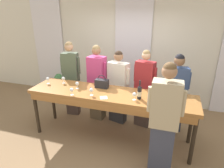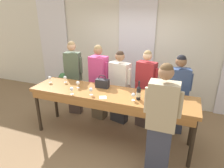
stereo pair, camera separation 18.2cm
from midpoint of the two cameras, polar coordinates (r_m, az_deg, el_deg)
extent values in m
plane|color=#846647|center=(4.28, -1.58, -14.88)|extent=(18.00, 18.00, 0.00)
cube|color=silver|center=(5.41, 5.03, 9.31)|extent=(12.00, 0.06, 2.80)
cube|color=white|center=(6.41, -18.25, 9.74)|extent=(0.94, 0.03, 2.69)
cube|color=white|center=(5.36, 4.85, 8.58)|extent=(0.94, 0.03, 2.69)
cube|color=#9E6633|center=(3.78, -1.72, -3.00)|extent=(3.18, 0.75, 0.07)
cube|color=#9E6633|center=(3.52, -3.67, -6.72)|extent=(3.05, 0.03, 0.12)
cylinder|color=#2D2319|center=(4.48, -21.82, -7.70)|extent=(0.07, 0.07, 0.94)
cylinder|color=#2D2319|center=(3.62, 20.78, -15.05)|extent=(0.07, 0.07, 0.94)
cylinder|color=#2D2319|center=(4.90, -17.48, -4.55)|extent=(0.07, 0.07, 0.94)
cylinder|color=#2D2319|center=(4.12, 20.52, -10.16)|extent=(0.07, 0.07, 0.94)
cylinder|color=black|center=(3.51, 6.37, -2.63)|extent=(0.08, 0.08, 0.22)
cone|color=black|center=(3.46, 6.46, -0.68)|extent=(0.08, 0.08, 0.04)
cylinder|color=black|center=(3.44, 6.50, 0.29)|extent=(0.03, 0.03, 0.08)
cylinder|color=beige|center=(3.51, 6.36, -2.79)|extent=(0.08, 0.08, 0.09)
cube|color=#232328|center=(3.99, -4.22, 0.12)|extent=(0.26, 0.13, 0.17)
torus|color=#232328|center=(3.96, -4.26, 1.36)|extent=(0.17, 0.01, 0.17)
cylinder|color=white|center=(3.77, -12.71, -3.06)|extent=(0.06, 0.06, 0.00)
cylinder|color=white|center=(3.75, -12.75, -2.54)|extent=(0.01, 0.01, 0.07)
sphere|color=white|center=(3.73, -12.83, -1.62)|extent=(0.07, 0.07, 0.07)
sphere|color=maroon|center=(3.73, -12.82, -1.75)|extent=(0.05, 0.05, 0.05)
cylinder|color=white|center=(3.69, -7.27, -3.21)|extent=(0.06, 0.06, 0.00)
cylinder|color=white|center=(3.68, -7.29, -2.68)|extent=(0.01, 0.01, 0.07)
sphere|color=white|center=(3.65, -7.34, -1.74)|extent=(0.07, 0.07, 0.07)
cylinder|color=white|center=(3.87, 15.44, -2.64)|extent=(0.06, 0.06, 0.00)
cylinder|color=white|center=(3.86, 15.49, -2.14)|extent=(0.01, 0.01, 0.07)
sphere|color=white|center=(3.83, 15.59, -1.24)|extent=(0.07, 0.07, 0.07)
cylinder|color=white|center=(4.37, -14.79, 0.26)|extent=(0.06, 0.06, 0.00)
cylinder|color=white|center=(4.36, -14.83, 0.71)|extent=(0.01, 0.01, 0.07)
sphere|color=white|center=(4.34, -14.91, 1.52)|extent=(0.07, 0.07, 0.07)
cylinder|color=white|center=(4.45, -18.89, 0.14)|extent=(0.06, 0.06, 0.00)
cylinder|color=white|center=(4.43, -18.95, 0.58)|extent=(0.01, 0.01, 0.07)
sphere|color=white|center=(4.41, -19.05, 1.38)|extent=(0.07, 0.07, 0.07)
cylinder|color=white|center=(3.66, 12.62, -3.79)|extent=(0.06, 0.06, 0.00)
cylinder|color=white|center=(3.65, 12.66, -3.27)|extent=(0.01, 0.01, 0.07)
sphere|color=white|center=(3.62, 12.75, -2.32)|extent=(0.07, 0.07, 0.07)
cylinder|color=white|center=(3.50, 4.89, -4.52)|extent=(0.06, 0.06, 0.00)
cylinder|color=white|center=(3.49, 4.91, -3.98)|extent=(0.01, 0.01, 0.07)
sphere|color=white|center=(3.46, 4.95, -2.99)|extent=(0.07, 0.07, 0.07)
cylinder|color=white|center=(4.04, -11.10, -1.22)|extent=(0.06, 0.06, 0.00)
cylinder|color=white|center=(4.02, -11.14, -0.74)|extent=(0.01, 0.01, 0.07)
sphere|color=white|center=(4.00, -11.21, 0.13)|extent=(0.07, 0.07, 0.07)
cylinder|color=white|center=(3.67, 9.94, -3.53)|extent=(0.06, 0.06, 0.00)
cylinder|color=white|center=(3.66, 9.98, -3.01)|extent=(0.01, 0.01, 0.07)
sphere|color=white|center=(3.63, 10.04, -2.06)|extent=(0.07, 0.07, 0.07)
cube|color=white|center=(3.58, -3.85, -3.93)|extent=(0.17, 0.17, 0.00)
cylinder|color=#193399|center=(3.99, -7.53, -1.25)|extent=(0.05, 0.12, 0.01)
cube|color=#473833|center=(5.02, -12.15, -3.82)|extent=(0.33, 0.22, 0.86)
cube|color=#4C5B47|center=(4.75, -12.87, 4.63)|extent=(0.38, 0.25, 0.68)
sphere|color=tan|center=(4.63, -13.36, 10.25)|extent=(0.20, 0.20, 0.20)
sphere|color=#93754C|center=(4.63, -13.40, 10.66)|extent=(0.17, 0.17, 0.17)
cylinder|color=#4C5B47|center=(4.66, -10.64, 5.15)|extent=(0.08, 0.08, 0.37)
cylinder|color=#4C5B47|center=(4.81, -15.14, 5.28)|extent=(0.08, 0.08, 0.37)
cube|color=brown|center=(4.75, -5.20, -5.04)|extent=(0.34, 0.28, 0.84)
cube|color=#C63D7A|center=(4.47, -5.52, 3.62)|extent=(0.40, 0.32, 0.66)
sphere|color=#9E7051|center=(4.35, -5.74, 9.46)|extent=(0.20, 0.20, 0.20)
sphere|color=#93754C|center=(4.34, -5.76, 9.91)|extent=(0.17, 0.17, 0.17)
cylinder|color=#C63D7A|center=(4.35, -3.23, 3.90)|extent=(0.08, 0.08, 0.37)
cylinder|color=#C63D7A|center=(4.56, -7.76, 4.55)|extent=(0.08, 0.08, 0.37)
cube|color=#28282D|center=(4.61, 0.58, -6.18)|extent=(0.41, 0.28, 0.79)
cube|color=silver|center=(4.32, 0.61, 2.14)|extent=(0.48, 0.33, 0.62)
sphere|color=#9E7051|center=(4.20, 0.63, 7.87)|extent=(0.20, 0.20, 0.20)
sphere|color=#332319|center=(4.19, 0.64, 8.33)|extent=(0.17, 0.17, 0.17)
cylinder|color=silver|center=(4.20, 3.44, 2.16)|extent=(0.08, 0.08, 0.34)
cylinder|color=silver|center=(4.43, -2.06, 3.25)|extent=(0.08, 0.08, 0.34)
cube|color=#473833|center=(4.48, 7.66, -6.95)|extent=(0.36, 0.25, 0.83)
cube|color=maroon|center=(4.18, 8.16, 2.02)|extent=(0.43, 0.30, 0.66)
sphere|color=#DBAD89|center=(4.06, 8.50, 8.07)|extent=(0.18, 0.18, 0.18)
sphere|color=#93754C|center=(4.05, 8.52, 8.51)|extent=(0.16, 0.16, 0.16)
cylinder|color=maroon|center=(4.09, 10.94, 2.12)|extent=(0.08, 0.08, 0.36)
cylinder|color=maroon|center=(4.25, 5.55, 3.16)|extent=(0.08, 0.08, 0.36)
cube|color=#383D51|center=(4.45, 15.84, -8.16)|extent=(0.38, 0.25, 0.79)
cube|color=#334775|center=(4.16, 16.82, 0.37)|extent=(0.45, 0.29, 0.63)
sphere|color=brown|center=(4.02, 17.51, 6.37)|extent=(0.21, 0.21, 0.21)
sphere|color=black|center=(4.01, 17.57, 6.88)|extent=(0.19, 0.19, 0.19)
cylinder|color=#334775|center=(4.19, 19.95, 0.85)|extent=(0.08, 0.08, 0.34)
cylinder|color=#334775|center=(4.10, 13.75, 1.10)|extent=(0.08, 0.08, 0.34)
cube|color=#383D51|center=(3.33, 12.16, -18.00)|extent=(0.35, 0.21, 0.89)
cube|color=tan|center=(2.90, 13.38, -5.78)|extent=(0.41, 0.24, 0.70)
sphere|color=#9E7051|center=(2.72, 14.27, 3.47)|extent=(0.21, 0.21, 0.21)
sphere|color=brown|center=(2.71, 14.34, 4.20)|extent=(0.18, 0.18, 0.18)
cylinder|color=tan|center=(2.90, 9.00, -4.33)|extent=(0.07, 0.07, 0.39)
cylinder|color=tan|center=(2.88, 17.98, -5.35)|extent=(0.07, 0.07, 0.39)
cylinder|color=#4C4C51|center=(6.33, -15.49, -1.57)|extent=(0.27, 0.27, 0.27)
ellipsoid|color=#47844C|center=(6.22, -15.77, 1.10)|extent=(0.28, 0.28, 0.39)
camera|label=1|loc=(0.09, -91.38, -0.54)|focal=32.00mm
camera|label=2|loc=(0.09, 88.62, 0.54)|focal=32.00mm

